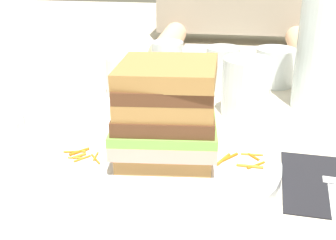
{
  "coord_description": "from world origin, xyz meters",
  "views": [
    {
      "loc": [
        0.07,
        -0.49,
        0.28
      ],
      "look_at": [
        -0.01,
        0.03,
        0.06
      ],
      "focal_mm": 46.16,
      "sensor_mm": 36.0,
      "label": 1
    }
  ],
  "objects": [
    {
      "name": "main_plate",
      "position": [
        -0.01,
        -0.0,
        0.01
      ],
      "size": [
        0.29,
        0.29,
        0.02
      ],
      "primitive_type": "cylinder",
      "color": "white",
      "rests_on": "ground_plane"
    },
    {
      "name": "water_bottle",
      "position": [
        0.2,
        0.26,
        0.14
      ],
      "size": [
        0.07,
        0.07,
        0.3
      ],
      "color": "silver",
      "rests_on": "ground_plane"
    },
    {
      "name": "carrot_shred_0",
      "position": [
        -0.12,
        -0.02,
        0.02
      ],
      "size": [
        0.02,
        0.02,
        0.0
      ],
      "primitive_type": "cylinder",
      "rotation": [
        0.0,
        1.57,
        0.87
      ],
      "color": "orange",
      "rests_on": "main_plate"
    },
    {
      "name": "empty_tumbler_1",
      "position": [
        0.15,
        0.37,
        0.04
      ],
      "size": [
        0.08,
        0.08,
        0.07
      ],
      "primitive_type": "cylinder",
      "color": "silver",
      "rests_on": "ground_plane"
    },
    {
      "name": "carrot_shred_10",
      "position": [
        0.1,
        -0.01,
        0.02
      ],
      "size": [
        0.02,
        0.02,
        0.0
      ],
      "primitive_type": "cylinder",
      "rotation": [
        0.0,
        1.57,
        0.74
      ],
      "color": "orange",
      "rests_on": "main_plate"
    },
    {
      "name": "napkin_dark",
      "position": [
        0.19,
        -0.01,
        0.0
      ],
      "size": [
        0.13,
        0.16,
        0.0
      ],
      "primitive_type": "cube",
      "rotation": [
        0.0,
        0.0,
        -0.07
      ],
      "color": "black",
      "rests_on": "ground_plane"
    },
    {
      "name": "carrot_shred_5",
      "position": [
        -0.1,
        -0.02,
        0.02
      ],
      "size": [
        0.02,
        0.02,
        0.0
      ],
      "primitive_type": "cylinder",
      "rotation": [
        0.0,
        1.57,
        2.23
      ],
      "color": "orange",
      "rests_on": "main_plate"
    },
    {
      "name": "carrot_shred_3",
      "position": [
        -0.13,
        -0.01,
        0.02
      ],
      "size": [
        0.02,
        0.02,
        0.0
      ],
      "primitive_type": "cylinder",
      "rotation": [
        0.0,
        1.57,
        0.84
      ],
      "color": "orange",
      "rests_on": "main_plate"
    },
    {
      "name": "empty_tumbler_0",
      "position": [
        -0.13,
        0.28,
        0.04
      ],
      "size": [
        0.08,
        0.08,
        0.07
      ],
      "primitive_type": "cylinder",
      "color": "silver",
      "rests_on": "ground_plane"
    },
    {
      "name": "juice_glass",
      "position": [
        0.09,
        0.21,
        0.04
      ],
      "size": [
        0.08,
        0.08,
        0.1
      ],
      "color": "white",
      "rests_on": "ground_plane"
    },
    {
      "name": "ground_plane",
      "position": [
        0.0,
        0.0,
        0.0
      ],
      "size": [
        3.0,
        3.0,
        0.0
      ],
      "primitive_type": "plane",
      "color": "beige"
    },
    {
      "name": "empty_tumbler_3",
      "position": [
        0.05,
        0.31,
        0.04
      ],
      "size": [
        0.06,
        0.06,
        0.09
      ],
      "primitive_type": "cylinder",
      "color": "silver",
      "rests_on": "ground_plane"
    },
    {
      "name": "knife",
      "position": [
        -0.19,
        -0.0,
        0.0
      ],
      "size": [
        0.02,
        0.2,
        0.0
      ],
      "color": "silver",
      "rests_on": "ground_plane"
    },
    {
      "name": "carrot_shred_8",
      "position": [
        0.09,
        -0.01,
        0.02
      ],
      "size": [
        0.03,
        0.01,
        0.0
      ],
      "primitive_type": "cylinder",
      "rotation": [
        0.0,
        1.57,
        3.08
      ],
      "color": "orange",
      "rests_on": "main_plate"
    },
    {
      "name": "carrot_shred_6",
      "position": [
        -0.12,
        -0.02,
        0.02
      ],
      "size": [
        0.02,
        0.02,
        0.0
      ],
      "primitive_type": "cylinder",
      "rotation": [
        0.0,
        1.57,
        3.98
      ],
      "color": "orange",
      "rests_on": "main_plate"
    },
    {
      "name": "fork",
      "position": [
        0.19,
        -0.03,
        0.0
      ],
      "size": [
        0.03,
        0.17,
        0.0
      ],
      "color": "silver",
      "rests_on": "napkin_dark"
    },
    {
      "name": "carrot_shred_9",
      "position": [
        0.1,
        0.02,
        0.02
      ],
      "size": [
        0.03,
        0.0,
        0.0
      ],
      "primitive_type": "cylinder",
      "rotation": [
        0.0,
        1.57,
        3.17
      ],
      "color": "orange",
      "rests_on": "main_plate"
    },
    {
      "name": "carrot_shred_7",
      "position": [
        0.07,
        0.01,
        0.02
      ],
      "size": [
        0.02,
        0.02,
        0.0
      ],
      "primitive_type": "cylinder",
      "rotation": [
        0.0,
        1.57,
        4.02
      ],
      "color": "orange",
      "rests_on": "main_plate"
    },
    {
      "name": "carrot_shred_1",
      "position": [
        -0.1,
        -0.02,
        0.02
      ],
      "size": [
        0.0,
        0.02,
        0.0
      ],
      "primitive_type": "cylinder",
      "rotation": [
        0.0,
        1.57,
        1.62
      ],
      "color": "orange",
      "rests_on": "main_plate"
    },
    {
      "name": "carrot_shred_12",
      "position": [
        0.1,
        0.01,
        0.02
      ],
      "size": [
        0.02,
        0.02,
        0.0
      ],
      "primitive_type": "cylinder",
      "rotation": [
        0.0,
        1.57,
        5.42
      ],
      "color": "orange",
      "rests_on": "main_plate"
    },
    {
      "name": "empty_tumbler_2",
      "position": [
        -0.06,
        0.34,
        0.04
      ],
      "size": [
        0.06,
        0.06,
        0.09
      ],
      "primitive_type": "cylinder",
      "color": "silver",
      "rests_on": "ground_plane"
    },
    {
      "name": "carrot_shred_2",
      "position": [
        -0.13,
        -0.01,
        0.02
      ],
      "size": [
        0.03,
        0.01,
        0.0
      ],
      "primitive_type": "cylinder",
      "rotation": [
        0.0,
        1.57,
        3.36
      ],
      "color": "orange",
      "rests_on": "main_plate"
    },
    {
      "name": "carrot_shred_11",
      "position": [
        0.06,
        0.0,
        0.02
      ],
      "size": [
        0.02,
        0.03,
        0.0
      ],
      "primitive_type": "cylinder",
      "rotation": [
        0.0,
        1.57,
        4.27
      ],
      "color": "orange",
      "rests_on": "main_plate"
    },
    {
      "name": "sandwich",
      "position": [
        -0.01,
        -0.0,
        0.08
      ],
      "size": [
        0.14,
        0.13,
        0.13
      ],
      "color": "#A87A42",
      "rests_on": "main_plate"
    },
    {
      "name": "carrot_shred_4",
      "position": [
        -0.13,
        -0.02,
        0.02
      ],
      "size": [
        0.02,
        0.0,
        0.0
      ],
      "primitive_type": "cylinder",
      "rotation": [
        0.0,
        1.57,
        0.07
      ],
      "color": "orange",
      "rests_on": "main_plate"
    }
  ]
}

